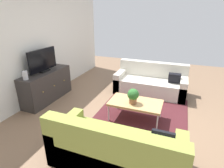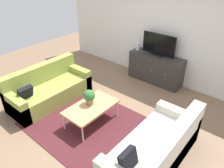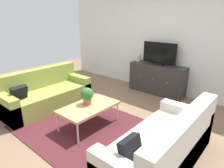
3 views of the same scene
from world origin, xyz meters
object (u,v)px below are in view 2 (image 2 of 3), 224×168
object	(u,v)px
couch_right_side	(157,151)
tv_console	(156,68)
potted_plant	(89,97)
glass_vase	(138,46)
couch_left_side	(48,89)
flat_screen_tv	(159,45)
coffee_table	(91,107)

from	to	relation	value
couch_right_side	tv_console	xyz separation A→B (m)	(-1.41, 2.37, 0.10)
potted_plant	glass_vase	size ratio (longest dim) A/B	1.65
couch_left_side	flat_screen_tv	size ratio (longest dim) A/B	2.12
coffee_table	glass_vase	bearing A→B (deg)	102.15
potted_plant	glass_vase	bearing A→B (deg)	100.52
coffee_table	potted_plant	world-z (taller)	potted_plant
couch_left_side	potted_plant	size ratio (longest dim) A/B	6.04
coffee_table	flat_screen_tv	bearing A→B (deg)	87.54
couch_left_side	glass_vase	xyz separation A→B (m)	(0.86, 2.37, 0.57)
coffee_table	glass_vase	size ratio (longest dim) A/B	5.62
couch_left_side	coffee_table	size ratio (longest dim) A/B	1.77
couch_left_side	tv_console	bearing A→B (deg)	58.43
couch_left_side	flat_screen_tv	distance (m)	2.90
couch_right_side	coffee_table	world-z (taller)	couch_right_side
couch_right_side	potted_plant	world-z (taller)	couch_right_side
potted_plant	tv_console	world-z (taller)	tv_console
flat_screen_tv	tv_console	bearing A→B (deg)	-90.00
couch_left_side	coffee_table	xyz separation A→B (m)	(1.36, 0.05, 0.10)
tv_console	couch_right_side	bearing A→B (deg)	-59.27
coffee_table	couch_right_side	bearing A→B (deg)	-2.07
flat_screen_tv	glass_vase	size ratio (longest dim) A/B	4.70
potted_plant	glass_vase	xyz separation A→B (m)	(-0.42, 2.28, 0.27)
tv_console	flat_screen_tv	xyz separation A→B (m)	(0.00, 0.02, 0.65)
tv_console	couch_left_side	bearing A→B (deg)	-121.57
potted_plant	tv_console	xyz separation A→B (m)	(0.18, 2.28, -0.20)
flat_screen_tv	couch_left_side	bearing A→B (deg)	-121.36
couch_right_side	potted_plant	size ratio (longest dim) A/B	6.04
couch_left_side	couch_right_side	size ratio (longest dim) A/B	1.00
couch_right_side	glass_vase	world-z (taller)	glass_vase
couch_right_side	coffee_table	bearing A→B (deg)	177.93
coffee_table	tv_console	xyz separation A→B (m)	(0.10, 2.32, -0.00)
coffee_table	glass_vase	world-z (taller)	glass_vase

